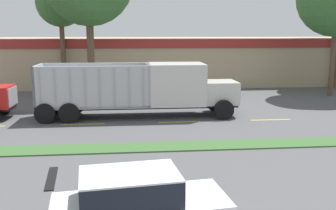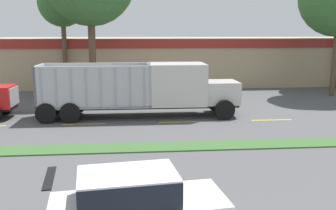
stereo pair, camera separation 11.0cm
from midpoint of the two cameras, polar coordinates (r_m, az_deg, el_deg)
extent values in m
cube|color=#3D6633|center=(16.88, 3.62, -6.23)|extent=(120.00, 1.40, 0.06)
cube|color=yellow|center=(21.39, -12.97, -2.86)|extent=(2.40, 0.14, 0.01)
cube|color=yellow|center=(21.37, 1.55, -2.59)|extent=(2.40, 0.14, 0.01)
cube|color=yellow|center=(22.68, 15.23, -2.18)|extent=(2.40, 0.14, 0.01)
cube|color=#B7B7BC|center=(23.97, -22.69, 1.23)|extent=(0.06, 1.64, 1.07)
cylinder|color=black|center=(25.46, -23.83, -0.18)|extent=(1.00, 0.30, 1.00)
cube|color=black|center=(22.67, -4.49, -0.12)|extent=(11.83, 1.41, 0.18)
cube|color=silver|center=(23.15, 7.69, 1.97)|extent=(2.04, 2.11, 1.35)
cube|color=#B7B7BC|center=(23.41, 10.20, 1.99)|extent=(0.06, 1.80, 1.15)
cube|color=silver|center=(22.61, 1.17, 3.26)|extent=(3.26, 2.57, 2.45)
cube|color=black|center=(22.81, 5.30, 4.37)|extent=(0.04, 2.18, 1.10)
cylinder|color=silver|center=(21.55, -3.14, 4.74)|extent=(0.14, 0.14, 1.40)
cube|color=#B7B7BC|center=(22.75, -11.18, 0.13)|extent=(6.53, 2.57, 0.12)
cube|color=#B7B7BC|center=(22.47, -3.17, 3.25)|extent=(0.16, 2.57, 2.37)
cube|color=#B7B7BC|center=(23.09, -19.19, 2.86)|extent=(0.16, 2.57, 2.37)
cube|color=#B7B7BC|center=(21.37, -11.60, 2.64)|extent=(6.53, 0.16, 2.37)
cube|color=#B7B7BC|center=(23.75, -11.02, 3.48)|extent=(6.53, 0.16, 2.37)
cube|color=#A3A3A8|center=(21.76, -19.14, 2.40)|extent=(0.10, 0.04, 2.25)
cube|color=#A3A3A8|center=(21.58, -17.03, 2.46)|extent=(0.10, 0.04, 2.25)
cube|color=#A3A3A8|center=(21.44, -14.89, 2.52)|extent=(0.10, 0.04, 2.25)
cube|color=#A3A3A8|center=(21.32, -12.72, 2.57)|extent=(0.10, 0.04, 2.25)
cube|color=#A3A3A8|center=(21.23, -10.53, 2.62)|extent=(0.10, 0.04, 2.25)
cube|color=#A3A3A8|center=(21.18, -8.33, 2.67)|extent=(0.10, 0.04, 2.25)
cube|color=#A3A3A8|center=(21.16, -6.12, 2.72)|extent=(0.10, 0.04, 2.25)
cube|color=#A3A3A8|center=(21.16, -3.90, 2.76)|extent=(0.10, 0.04, 2.25)
cylinder|color=black|center=(22.09, 8.39, -0.74)|extent=(1.15, 0.30, 1.15)
cylinder|color=black|center=(24.51, 6.97, 0.46)|extent=(1.15, 0.30, 1.15)
cylinder|color=black|center=(22.00, -18.39, -1.24)|extent=(1.15, 0.30, 1.15)
cylinder|color=black|center=(24.42, -17.12, 0.01)|extent=(1.15, 0.30, 1.15)
cylinder|color=black|center=(21.74, -14.97, -1.19)|extent=(1.15, 0.30, 1.15)
cylinder|color=black|center=(24.19, -14.03, 0.07)|extent=(1.15, 0.30, 1.15)
cube|color=black|center=(9.10, -6.20, -12.39)|extent=(2.49, 1.80, 0.65)
cube|color=white|center=(8.97, -6.25, -10.36)|extent=(2.49, 1.80, 0.04)
cube|color=black|center=(8.96, -17.69, -10.59)|extent=(0.37, 1.41, 0.03)
cylinder|color=black|center=(10.56, 2.15, -15.37)|extent=(0.69, 0.28, 0.67)
cylinder|color=silver|center=(10.65, 2.00, -15.13)|extent=(0.46, 0.07, 0.47)
cube|color=black|center=(11.41, -10.19, -15.22)|extent=(0.41, 0.41, 0.03)
cone|color=#EA5B14|center=(11.28, -10.24, -13.83)|extent=(0.31, 0.31, 0.58)
cylinder|color=white|center=(11.25, -10.25, -13.56)|extent=(0.17, 0.17, 0.07)
cube|color=tan|center=(39.86, 4.65, 6.97)|extent=(42.60, 12.00, 4.50)
cube|color=maroon|center=(33.84, 6.53, 9.28)|extent=(40.47, 0.10, 0.80)
cylinder|color=brown|center=(30.02, -11.78, 7.89)|extent=(0.56, 0.56, 7.03)
cylinder|color=brown|center=(33.31, -15.78, 7.42)|extent=(0.40, 0.40, 6.37)
sphere|color=#386B33|center=(33.35, -16.17, 14.79)|extent=(4.02, 4.02, 4.02)
cylinder|color=brown|center=(32.73, 23.71, 6.59)|extent=(0.39, 0.39, 6.07)
camera|label=1|loc=(0.05, -90.21, -0.04)|focal=40.00mm
camera|label=2|loc=(0.05, 89.79, 0.04)|focal=40.00mm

